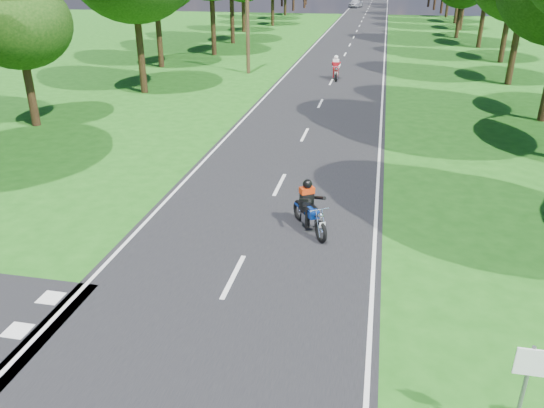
# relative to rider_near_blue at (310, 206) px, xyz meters

# --- Properties ---
(ground) EXTENTS (160.00, 160.00, 0.00)m
(ground) POSITION_rel_rider_near_blue_xyz_m (-1.46, -4.79, -0.76)
(ground) COLOR #1A5112
(ground) RESTS_ON ground
(main_road) EXTENTS (7.00, 140.00, 0.02)m
(main_road) POSITION_rel_rider_near_blue_xyz_m (-1.46, 45.21, -0.75)
(main_road) COLOR black
(main_road) RESTS_ON ground
(road_markings) EXTENTS (7.40, 140.00, 0.01)m
(road_markings) POSITION_rel_rider_near_blue_xyz_m (-1.59, 43.33, -0.73)
(road_markings) COLOR silver
(road_markings) RESTS_ON main_road
(telegraph_pole) EXTENTS (1.20, 0.26, 8.00)m
(telegraph_pole) POSITION_rel_rider_near_blue_xyz_m (-7.46, 23.21, 3.31)
(telegraph_pole) COLOR #382616
(telegraph_pole) RESTS_ON ground
(road_sign) EXTENTS (0.45, 0.07, 2.00)m
(road_sign) POSITION_rel_rider_near_blue_xyz_m (4.04, -6.81, 0.59)
(road_sign) COLOR slate
(road_sign) RESTS_ON ground
(rider_near_blue) EXTENTS (1.45, 1.81, 1.48)m
(rider_near_blue) POSITION_rel_rider_near_blue_xyz_m (0.00, 0.00, 0.00)
(rider_near_blue) COLOR navy
(rider_near_blue) RESTS_ON main_road
(rider_far_red) EXTENTS (0.85, 1.90, 1.53)m
(rider_far_red) POSITION_rel_rider_near_blue_xyz_m (-1.28, 22.09, 0.03)
(rider_far_red) COLOR #A81A0C
(rider_far_red) RESTS_ON main_road
(distant_car) EXTENTS (2.77, 4.71, 1.50)m
(distant_car) POSITION_rel_rider_near_blue_xyz_m (-3.78, 89.73, 0.01)
(distant_car) COLOR silver
(distant_car) RESTS_ON main_road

